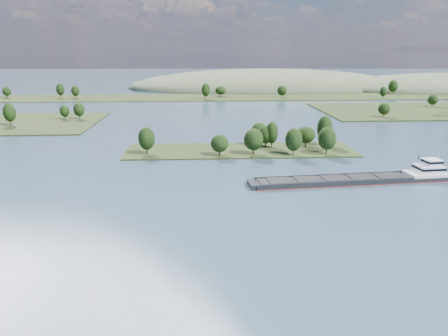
{
  "coord_description": "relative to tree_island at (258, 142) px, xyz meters",
  "views": [
    {
      "loc": [
        -17.41,
        -7.18,
        43.54
      ],
      "look_at": [
        -9.83,
        130.0,
        6.0
      ],
      "focal_mm": 35.0,
      "sensor_mm": 36.0,
      "label": 1
    }
  ],
  "objects": [
    {
      "name": "ground",
      "position": [
        -7.61,
        -58.92,
        -4.06
      ],
      "size": [
        1800.0,
        1800.0,
        0.0
      ],
      "primitive_type": "plane",
      "color": "#354D5D",
      "rests_on": "ground"
    },
    {
      "name": "tree_island",
      "position": [
        0.0,
        0.0,
        0.0
      ],
      "size": [
        100.0,
        30.59,
        15.05
      ],
      "color": "#243116",
      "rests_on": "ground"
    },
    {
      "name": "back_shoreline",
      "position": [
        -0.21,
        220.82,
        -3.37
      ],
      "size": [
        900.0,
        60.0,
        15.13
      ],
      "color": "#243116",
      "rests_on": "ground"
    },
    {
      "name": "hill_west",
      "position": [
        52.39,
        321.08,
        -4.06
      ],
      "size": [
        320.0,
        160.0,
        44.0
      ],
      "primitive_type": "ellipsoid",
      "color": "#4B593D",
      "rests_on": "ground"
    },
    {
      "name": "cargo_barge",
      "position": [
        30.73,
        -47.13,
        -2.86
      ],
      "size": [
        70.91,
        15.41,
        9.52
      ],
      "color": "black",
      "rests_on": "ground"
    }
  ]
}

